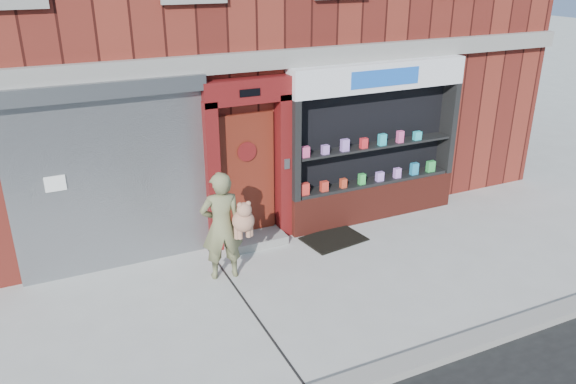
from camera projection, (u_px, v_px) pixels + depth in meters
ground at (339, 280)px, 8.80m from camera, size 80.00×80.00×0.00m
curb at (426, 358)px, 6.98m from camera, size 60.00×0.30×0.12m
shutter_bay at (109, 167)px, 8.58m from camera, size 3.10×0.30×3.04m
red_door_bay at (249, 164)px, 9.50m from camera, size 1.52×0.58×2.90m
pharmacy_bay at (374, 149)px, 10.48m from camera, size 3.50×0.41×3.00m
woman at (224, 225)px, 8.58m from camera, size 0.82×0.58×1.76m
doormat at (334, 239)px, 10.07m from camera, size 1.14×0.87×0.03m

